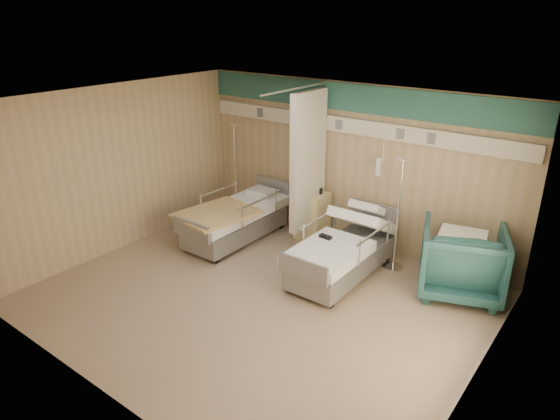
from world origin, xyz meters
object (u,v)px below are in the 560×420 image
object	(u,v)px
bedside_cabinet	(312,216)
visitor_armchair	(462,260)
bed_left	(236,223)
bed_right	(342,257)
iv_stand_right	(395,247)
iv_stand_left	(237,198)

from	to	relation	value
bedside_cabinet	visitor_armchair	size ratio (longest dim) A/B	0.73
bed_left	visitor_armchair	world-z (taller)	visitor_armchair
bed_left	visitor_armchair	size ratio (longest dim) A/B	1.85
bed_right	visitor_armchair	world-z (taller)	visitor_armchair
bed_left	bedside_cabinet	world-z (taller)	bedside_cabinet
visitor_armchair	iv_stand_right	bearing A→B (deg)	-26.90
iv_stand_right	iv_stand_left	xyz separation A→B (m)	(-3.47, 0.11, 0.01)
bed_right	iv_stand_left	distance (m)	3.04
bed_right	bed_left	bearing A→B (deg)	180.00
bed_right	iv_stand_right	size ratio (longest dim) A/B	1.19
bed_right	iv_stand_right	xyz separation A→B (m)	(0.55, 0.72, 0.06)
bed_left	bedside_cabinet	bearing A→B (deg)	40.60
bed_left	bedside_cabinet	size ratio (longest dim) A/B	2.54
bedside_cabinet	iv_stand_right	world-z (taller)	iv_stand_right
bed_right	bedside_cabinet	size ratio (longest dim) A/B	2.54
visitor_armchair	iv_stand_right	xyz separation A→B (m)	(-1.08, 0.12, -0.16)
bedside_cabinet	iv_stand_left	world-z (taller)	iv_stand_left
bedside_cabinet	iv_stand_right	distance (m)	1.71
bed_right	bedside_cabinet	world-z (taller)	bedside_cabinet
bedside_cabinet	iv_stand_left	xyz separation A→B (m)	(-1.77, -0.07, -0.04)
bed_left	iv_stand_right	xyz separation A→B (m)	(2.75, 0.72, 0.06)
visitor_armchair	iv_stand_right	world-z (taller)	iv_stand_right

